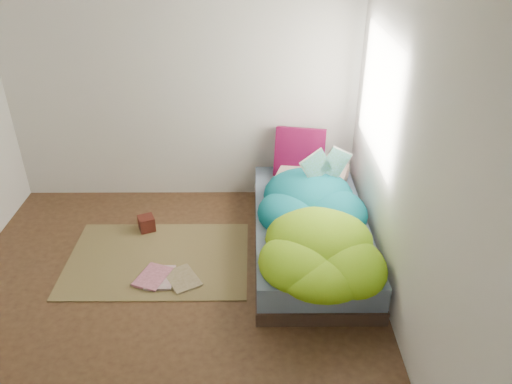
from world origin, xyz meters
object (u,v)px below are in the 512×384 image
floor_book_b (141,274)px  floor_book_a (147,278)px  bed (310,233)px  wooden_box (147,223)px  open_book (327,155)px  pillow_magenta (300,153)px

floor_book_b → floor_book_a: bearing=-17.0°
bed → wooden_box: size_ratio=14.00×
open_book → floor_book_a: size_ratio=1.32×
bed → floor_book_a: bearing=-162.4°
pillow_magenta → floor_book_b: bearing=-128.6°
bed → floor_book_b: (-1.48, -0.40, -0.14)m
open_book → bed: bearing=-135.1°
bed → wooden_box: 1.58m
pillow_magenta → open_book: 0.58m
pillow_magenta → floor_book_b: size_ratio=1.57×
pillow_magenta → floor_book_a: pillow_magenta is taller
bed → floor_book_a: (-1.42, -0.45, -0.14)m
bed → floor_book_a: size_ratio=6.45×
bed → open_book: open_book is taller
pillow_magenta → floor_book_b: 1.96m
open_book → wooden_box: (-1.70, -0.03, -0.72)m
wooden_box → floor_book_a: size_ratio=0.46×
wooden_box → floor_book_b: wooden_box is taller
open_book → floor_book_b: open_book is taller
bed → open_book: 0.73m
pillow_magenta → wooden_box: (-1.51, -0.52, -0.50)m
bed → floor_book_b: 1.54m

